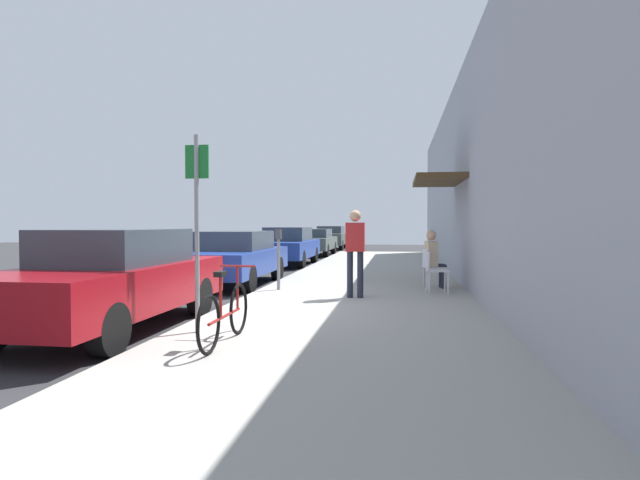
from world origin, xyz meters
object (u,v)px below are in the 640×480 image
at_px(parked_car_3, 314,241).
at_px(cafe_chair_1, 431,266).
at_px(bicycle_0, 225,314).
at_px(cafe_chair_0, 433,269).
at_px(parked_car_4, 331,237).
at_px(parked_car_2, 288,246).
at_px(pedestrian_standing, 355,246).
at_px(street_sign, 197,217).
at_px(parked_car_0, 113,278).
at_px(parked_car_1, 235,257).
at_px(seated_patron_1, 434,257).
at_px(parking_meter, 279,255).

relative_size(parked_car_3, cafe_chair_1, 5.06).
bearing_deg(cafe_chair_1, bicycle_0, -115.78).
bearing_deg(cafe_chair_0, parked_car_4, 103.47).
distance_m(cafe_chair_0, cafe_chair_1, 0.80).
bearing_deg(parked_car_2, pedestrian_standing, -69.56).
height_order(street_sign, pedestrian_standing, street_sign).
bearing_deg(bicycle_0, cafe_chair_1, 64.22).
bearing_deg(parked_car_0, parked_car_2, 90.00).
relative_size(parked_car_1, cafe_chair_1, 5.06).
height_order(bicycle_0, cafe_chair_1, bicycle_0).
relative_size(parked_car_3, pedestrian_standing, 2.59).
xyz_separation_m(parked_car_3, bicycle_0, (2.08, -18.92, -0.22)).
bearing_deg(seated_patron_1, parked_car_0, -136.19).
bearing_deg(parking_meter, parked_car_2, 101.09).
bearing_deg(cafe_chair_0, cafe_chair_1, 89.91).
distance_m(parked_car_2, cafe_chair_0, 9.27).
height_order(seated_patron_1, pedestrian_standing, pedestrian_standing).
distance_m(parked_car_0, bicycle_0, 2.34).
relative_size(parked_car_0, parked_car_1, 1.00).
height_order(parked_car_3, parked_car_4, parked_car_4).
bearing_deg(street_sign, pedestrian_standing, 62.29).
xyz_separation_m(parked_car_3, cafe_chair_0, (4.85, -13.99, -0.07)).
height_order(parked_car_0, pedestrian_standing, pedestrian_standing).
xyz_separation_m(parked_car_2, cafe_chair_0, (4.85, -7.90, -0.11)).
relative_size(parked_car_0, parked_car_3, 1.00).
height_order(parked_car_1, bicycle_0, parked_car_1).
bearing_deg(cafe_chair_0, street_sign, -127.44).
bearing_deg(parked_car_1, parked_car_3, 90.00).
distance_m(parked_car_4, cafe_chair_0, 20.83).
height_order(parked_car_4, cafe_chair_0, parked_car_4).
height_order(cafe_chair_0, cafe_chair_1, same).
bearing_deg(cafe_chair_1, pedestrian_standing, -131.57).
bearing_deg(parked_car_4, parked_car_0, -90.00).
bearing_deg(parked_car_3, street_sign, -85.33).
height_order(parked_car_4, pedestrian_standing, pedestrian_standing).
bearing_deg(parked_car_1, cafe_chair_0, -18.84).
bearing_deg(parked_car_4, parked_car_3, -90.00).
xyz_separation_m(seated_patron_1, pedestrian_standing, (-1.61, -1.76, 0.30)).
height_order(parked_car_0, parked_car_1, parked_car_0).
bearing_deg(seated_patron_1, parked_car_4, 104.17).
bearing_deg(parked_car_2, cafe_chair_1, -55.66).
bearing_deg(cafe_chair_1, parking_meter, -166.23).
distance_m(parked_car_1, parking_meter, 2.28).
distance_m(street_sign, bicycle_0, 1.41).
bearing_deg(seated_patron_1, parked_car_1, 170.27).
xyz_separation_m(parked_car_4, seated_patron_1, (4.91, -19.44, 0.07)).
xyz_separation_m(parking_meter, cafe_chair_1, (3.30, 0.81, -0.26)).
distance_m(parked_car_3, seated_patron_1, 14.06).
height_order(street_sign, cafe_chair_0, street_sign).
height_order(cafe_chair_0, seated_patron_1, seated_patron_1).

